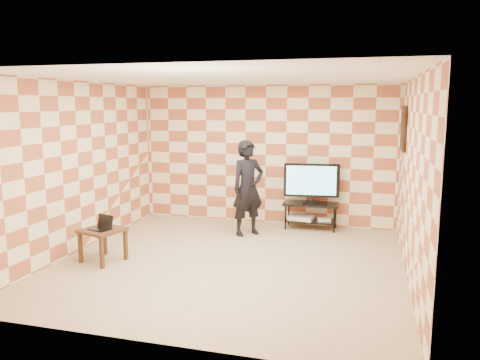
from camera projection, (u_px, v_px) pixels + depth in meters
name	position (u px, v px, depth m)	size (l,w,h in m)	color
floor	(229.00, 262.00, 6.99)	(5.00, 5.00, 0.00)	tan
wall_back	(266.00, 155.00, 9.15)	(5.00, 0.02, 2.70)	beige
wall_front	(153.00, 210.00, 4.39)	(5.00, 0.02, 2.70)	beige
wall_left	(78.00, 167.00, 7.42)	(0.02, 5.00, 2.70)	beige
wall_right	(412.00, 180.00, 6.12)	(0.02, 5.00, 2.70)	beige
ceiling	(229.00, 78.00, 6.56)	(5.00, 5.00, 0.02)	white
wall_art	(404.00, 128.00, 7.51)	(0.04, 0.72, 0.72)	black
tv_stand	(311.00, 210.00, 8.80)	(1.02, 0.46, 0.50)	black
tv	(311.00, 181.00, 8.70)	(1.03, 0.23, 0.75)	black
dvd_player	(301.00, 218.00, 8.85)	(0.46, 0.33, 0.08)	silver
game_console	(324.00, 220.00, 8.74)	(0.24, 0.17, 0.05)	silver
side_table	(103.00, 235.00, 6.97)	(0.69, 0.69, 0.50)	#3E2616
laptop	(102.00, 226.00, 6.94)	(0.37, 0.32, 0.21)	black
person	(248.00, 188.00, 8.34)	(0.62, 0.41, 1.71)	black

